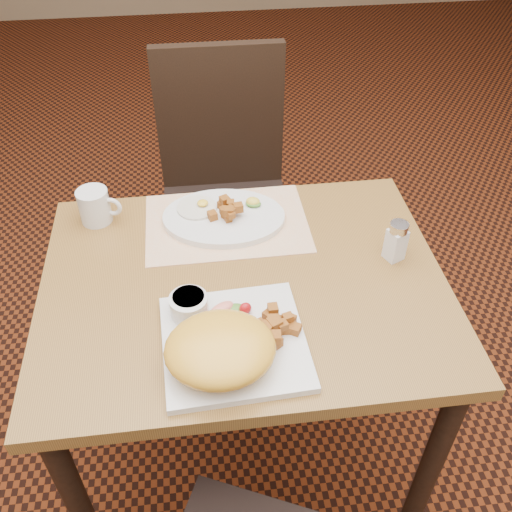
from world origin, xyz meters
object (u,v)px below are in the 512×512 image
object	(u,v)px
table	(245,313)
coffee_mug	(95,206)
plate_oval	(224,217)
salt_shaker	(396,241)
plate_square	(234,343)
chair_far	(225,183)

from	to	relation	value
table	coffee_mug	size ratio (longest dim) A/B	8.31
plate_oval	salt_shaker	xyz separation A→B (m)	(0.38, -0.19, 0.04)
table	plate_square	world-z (taller)	plate_square
chair_far	plate_square	bearing A→B (deg)	87.33
salt_shaker	table	bearing A→B (deg)	-174.77
table	chair_far	world-z (taller)	chair_far
plate_oval	salt_shaker	size ratio (longest dim) A/B	3.05
table	plate_square	size ratio (longest dim) A/B	3.21
plate_square	chair_far	bearing A→B (deg)	86.94
chair_far	plate_oval	xyz separation A→B (m)	(-0.03, -0.47, 0.22)
plate_oval	coffee_mug	xyz separation A→B (m)	(-0.31, 0.04, 0.03)
plate_square	coffee_mug	world-z (taller)	coffee_mug
chair_far	salt_shaker	size ratio (longest dim) A/B	9.70
coffee_mug	plate_oval	bearing A→B (deg)	-7.82
chair_far	plate_oval	distance (m)	0.52
plate_oval	table	bearing A→B (deg)	-83.12
chair_far	salt_shaker	world-z (taller)	chair_far
chair_far	plate_oval	world-z (taller)	chair_far
table	plate_square	bearing A→B (deg)	-102.11
chair_far	coffee_mug	xyz separation A→B (m)	(-0.35, -0.43, 0.25)
plate_square	plate_oval	size ratio (longest dim) A/B	0.92
plate_oval	chair_far	bearing A→B (deg)	85.89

